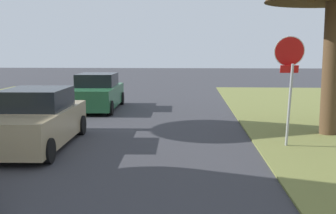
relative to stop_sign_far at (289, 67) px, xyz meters
The scene contains 3 objects.
stop_sign_far is the anchor object (origin of this frame).
parked_sedan_tan 6.98m from the stop_sign_far, behind, with size 2.06×4.45×1.57m.
parked_sedan_green 9.72m from the stop_sign_far, 134.56° to the left, with size 2.06×4.45×1.57m.
Camera 1 is at (1.81, 1.60, 2.64)m, focal length 44.13 mm.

